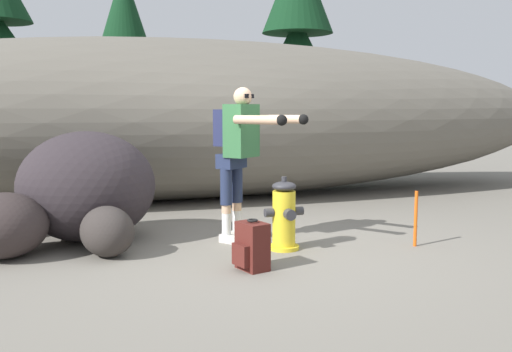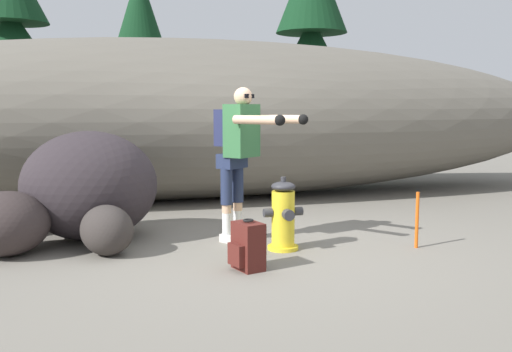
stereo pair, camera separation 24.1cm
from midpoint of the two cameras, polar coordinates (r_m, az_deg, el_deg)
ground_plane at (r=6.04m, az=1.52°, el=-7.48°), size 56.00×56.00×0.04m
dirt_embankment at (r=9.32m, az=-5.11°, el=5.73°), size 14.10×3.20×2.58m
fire_hydrant at (r=5.90m, az=3.94°, el=-4.11°), size 0.42×0.37×0.77m
utility_worker at (r=6.13m, az=-0.49°, el=3.16°), size 0.91×1.00×1.70m
spare_backpack at (r=5.20m, az=0.49°, el=-7.15°), size 0.34×0.34×0.47m
boulder_large at (r=6.55m, az=-15.46°, el=-0.94°), size 1.52×1.39×1.23m
boulder_mid at (r=6.16m, az=-22.94°, el=-4.44°), size 1.19×1.19×0.65m
boulder_outlier at (r=5.86m, az=-13.72°, el=-5.35°), size 0.72×0.77×0.51m
pine_tree_far_left at (r=15.11m, az=-23.03°, el=12.88°), size 2.71×2.71×5.29m
pine_tree_left at (r=16.59m, az=-11.17°, el=11.50°), size 2.09×2.09×5.35m
pine_tree_center at (r=15.09m, az=6.08°, el=12.69°), size 2.85×2.85×5.74m
survey_stake at (r=6.25m, az=17.06°, el=-4.29°), size 0.04×0.04×0.60m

